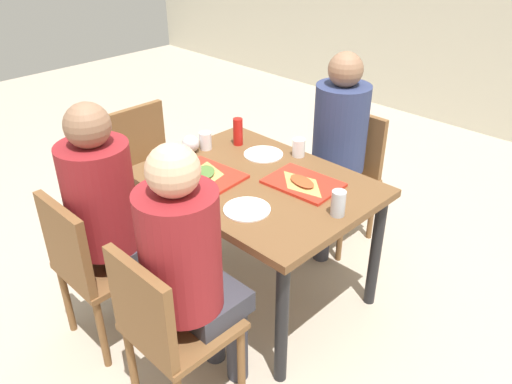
{
  "coord_description": "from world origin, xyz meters",
  "views": [
    {
      "loc": [
        1.61,
        -1.64,
        1.97
      ],
      "look_at": [
        0.0,
        0.0,
        0.65
      ],
      "focal_mm": 35.87,
      "sensor_mm": 36.0,
      "label": 1
    }
  ],
  "objects_px": {
    "pizza_slice_a": "(205,173)",
    "plastic_cup_a": "(299,148)",
    "tray_red_near": "(207,175)",
    "soda_can": "(338,203)",
    "chair_near_left": "(90,262)",
    "condiment_bottle": "(238,132)",
    "chair_near_right": "(165,325)",
    "foil_bundle": "(190,144)",
    "person_in_brown_jacket": "(189,261)",
    "paper_plate_center": "(263,154)",
    "pizza_slice_b": "(302,182)",
    "person_far_side": "(336,140)",
    "main_table": "(256,195)",
    "chair_left_end": "(150,162)",
    "plastic_cup_b": "(204,200)",
    "plastic_cup_c": "(206,141)",
    "tray_red_far": "(303,183)",
    "paper_plate_near_edge": "(247,209)",
    "person_in_red": "(109,206)"
  },
  "relations": [
    {
      "from": "pizza_slice_b",
      "to": "plastic_cup_a",
      "type": "bearing_deg",
      "value": 133.28
    },
    {
      "from": "paper_plate_center",
      "to": "pizza_slice_b",
      "type": "bearing_deg",
      "value": -18.28
    },
    {
      "from": "plastic_cup_a",
      "to": "condiment_bottle",
      "type": "height_order",
      "value": "condiment_bottle"
    },
    {
      "from": "chair_near_right",
      "to": "foil_bundle",
      "type": "bearing_deg",
      "value": 134.86
    },
    {
      "from": "person_far_side",
      "to": "tray_red_far",
      "type": "xyz_separation_m",
      "value": [
        0.21,
        -0.55,
        -0.0
      ]
    },
    {
      "from": "person_in_brown_jacket",
      "to": "paper_plate_center",
      "type": "xyz_separation_m",
      "value": [
        -0.47,
        0.92,
        -0.01
      ]
    },
    {
      "from": "chair_left_end",
      "to": "person_in_brown_jacket",
      "type": "bearing_deg",
      "value": -28.18
    },
    {
      "from": "foil_bundle",
      "to": "plastic_cup_c",
      "type": "bearing_deg",
      "value": 71.29
    },
    {
      "from": "person_in_brown_jacket",
      "to": "pizza_slice_a",
      "type": "relative_size",
      "value": 4.98
    },
    {
      "from": "person_in_brown_jacket",
      "to": "paper_plate_center",
      "type": "height_order",
      "value": "person_in_brown_jacket"
    },
    {
      "from": "chair_near_left",
      "to": "soda_can",
      "type": "xyz_separation_m",
      "value": [
        0.79,
        0.84,
        0.3
      ]
    },
    {
      "from": "pizza_slice_b",
      "to": "plastic_cup_c",
      "type": "distance_m",
      "value": 0.69
    },
    {
      "from": "paper_plate_center",
      "to": "condiment_bottle",
      "type": "distance_m",
      "value": 0.22
    },
    {
      "from": "tray_red_near",
      "to": "soda_can",
      "type": "height_order",
      "value": "soda_can"
    },
    {
      "from": "chair_near_left",
      "to": "plastic_cup_a",
      "type": "height_order",
      "value": "chair_near_left"
    },
    {
      "from": "plastic_cup_a",
      "to": "person_far_side",
      "type": "bearing_deg",
      "value": 84.58
    },
    {
      "from": "main_table",
      "to": "plastic_cup_c",
      "type": "bearing_deg",
      "value": 172.12
    },
    {
      "from": "tray_red_near",
      "to": "foil_bundle",
      "type": "xyz_separation_m",
      "value": [
        -0.29,
        0.13,
        0.04
      ]
    },
    {
      "from": "person_far_side",
      "to": "chair_left_end",
      "type": "bearing_deg",
      "value": -145.1
    },
    {
      "from": "plastic_cup_a",
      "to": "condiment_bottle",
      "type": "distance_m",
      "value": 0.38
    },
    {
      "from": "plastic_cup_b",
      "to": "foil_bundle",
      "type": "xyz_separation_m",
      "value": [
        -0.53,
        0.35,
        0.0
      ]
    },
    {
      "from": "chair_near_right",
      "to": "foil_bundle",
      "type": "relative_size",
      "value": 8.37
    },
    {
      "from": "tray_red_near",
      "to": "soda_can",
      "type": "distance_m",
      "value": 0.73
    },
    {
      "from": "tray_red_near",
      "to": "condiment_bottle",
      "type": "relative_size",
      "value": 2.25
    },
    {
      "from": "paper_plate_center",
      "to": "plastic_cup_b",
      "type": "xyz_separation_m",
      "value": [
        0.21,
        -0.61,
        0.05
      ]
    },
    {
      "from": "tray_red_near",
      "to": "pizza_slice_b",
      "type": "bearing_deg",
      "value": 31.85
    },
    {
      "from": "plastic_cup_c",
      "to": "soda_can",
      "type": "height_order",
      "value": "soda_can"
    },
    {
      "from": "pizza_slice_a",
      "to": "plastic_cup_a",
      "type": "bearing_deg",
      "value": 71.67
    },
    {
      "from": "main_table",
      "to": "pizza_slice_b",
      "type": "height_order",
      "value": "pizza_slice_b"
    },
    {
      "from": "pizza_slice_a",
      "to": "plastic_cup_b",
      "type": "height_order",
      "value": "plastic_cup_b"
    },
    {
      "from": "pizza_slice_b",
      "to": "condiment_bottle",
      "type": "bearing_deg",
      "value": 167.78
    },
    {
      "from": "person_far_side",
      "to": "foil_bundle",
      "type": "bearing_deg",
      "value": -125.5
    },
    {
      "from": "main_table",
      "to": "condiment_bottle",
      "type": "distance_m",
      "value": 0.48
    },
    {
      "from": "plastic_cup_a",
      "to": "foil_bundle",
      "type": "height_order",
      "value": "same"
    },
    {
      "from": "condiment_bottle",
      "to": "tray_red_far",
      "type": "bearing_deg",
      "value": -10.46
    },
    {
      "from": "tray_red_near",
      "to": "plastic_cup_c",
      "type": "xyz_separation_m",
      "value": [
        -0.26,
        0.22,
        0.04
      ]
    },
    {
      "from": "person_in_red",
      "to": "tray_red_near",
      "type": "height_order",
      "value": "person_in_red"
    },
    {
      "from": "main_table",
      "to": "chair_near_left",
      "type": "distance_m",
      "value": 0.88
    },
    {
      "from": "paper_plate_center",
      "to": "pizza_slice_b",
      "type": "height_order",
      "value": "pizza_slice_b"
    },
    {
      "from": "chair_near_left",
      "to": "soda_can",
      "type": "distance_m",
      "value": 1.19
    },
    {
      "from": "paper_plate_center",
      "to": "plastic_cup_c",
      "type": "xyz_separation_m",
      "value": [
        -0.29,
        -0.17,
        0.05
      ]
    },
    {
      "from": "person_in_brown_jacket",
      "to": "soda_can",
      "type": "height_order",
      "value": "person_in_brown_jacket"
    },
    {
      "from": "person_far_side",
      "to": "plastic_cup_b",
      "type": "distance_m",
      "value": 1.05
    },
    {
      "from": "tray_red_near",
      "to": "paper_plate_near_edge",
      "type": "height_order",
      "value": "tray_red_near"
    },
    {
      "from": "paper_plate_center",
      "to": "foil_bundle",
      "type": "bearing_deg",
      "value": -141.15
    },
    {
      "from": "chair_near_left",
      "to": "condiment_bottle",
      "type": "distance_m",
      "value": 1.1
    },
    {
      "from": "chair_near_left",
      "to": "tray_red_far",
      "type": "relative_size",
      "value": 2.32
    },
    {
      "from": "chair_near_right",
      "to": "plastic_cup_a",
      "type": "height_order",
      "value": "chair_near_right"
    },
    {
      "from": "chair_near_left",
      "to": "foil_bundle",
      "type": "height_order",
      "value": "chair_near_left"
    },
    {
      "from": "chair_near_left",
      "to": "chair_left_end",
      "type": "bearing_deg",
      "value": 129.66
    }
  ]
}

